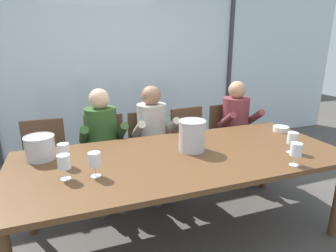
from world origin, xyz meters
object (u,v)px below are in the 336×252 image
Objects in this scene: person_beige_jumper at (154,134)px; tasting_bowl at (281,129)px; wine_glass_spare_empty at (64,163)px; chair_near_window_right at (228,134)px; person_olive_shirt at (103,139)px; chair_left_of_center at (105,149)px; chair_near_curtain at (45,157)px; chair_right_of_center at (190,139)px; ice_bucket_secondary at (40,147)px; dining_table at (183,162)px; wine_glass_by_left_taster at (95,160)px; person_maroon_top at (238,124)px; wine_glass_near_bucket at (292,139)px; ice_bucket_primary at (192,135)px; wine_glass_center_pour at (296,150)px; wine_glass_by_right_taster at (64,151)px; chair_center at (149,145)px.

person_beige_jumper is 7.60× the size of tasting_bowl.
chair_near_window_right is at bearing 29.86° from wine_glass_spare_empty.
person_olive_shirt is (-1.58, -0.17, 0.17)m from chair_near_window_right.
person_olive_shirt reaches higher than chair_left_of_center.
chair_right_of_center is (1.63, -0.01, 0.00)m from chair_near_curtain.
ice_bucket_secondary is at bearing -137.22° from person_olive_shirt.
person_olive_shirt is (-0.53, 0.84, -0.02)m from dining_table.
person_olive_shirt reaches higher than wine_glass_by_left_taster.
wine_glass_near_bucket is (-0.22, -1.09, 0.19)m from person_maroon_top.
wine_glass_by_left_taster is at bearing -168.65° from dining_table.
chair_near_window_right is at bearing 81.67° from wine_glass_near_bucket.
ice_bucket_secondary is (-2.16, -0.52, 0.17)m from person_maroon_top.
chair_near_curtain is at bearing -173.05° from chair_left_of_center.
wine_glass_by_left_taster reaches higher than dining_table.
wine_glass_by_left_taster is at bearing -142.56° from chair_right_of_center.
wine_glass_spare_empty is at bearing 171.90° from wine_glass_by_left_taster.
dining_table is at bearing -93.04° from person_beige_jumper.
chair_near_curtain and chair_right_of_center have the same top height.
person_maroon_top is (1.58, -0.16, 0.17)m from chair_left_of_center.
chair_near_window_right is 4.98× the size of wine_glass_by_left_taster.
person_beige_jumper is (0.02, 0.84, -0.02)m from dining_table.
chair_near_curtain is 0.77m from ice_bucket_secondary.
wine_glass_spare_empty is (-1.01, -0.19, -0.02)m from ice_bucket_primary.
ice_bucket_secondary is at bearing -166.24° from chair_near_window_right.
person_olive_shirt is at bearing -94.98° from chair_left_of_center.
person_olive_shirt is 1.81m from wine_glass_center_pour.
ice_bucket_secondary reaches higher than wine_glass_by_right_taster.
person_beige_jumper is 1.00× the size of person_maroon_top.
tasting_bowl is at bearing 11.62° from wine_glass_by_left_taster.
person_olive_shirt is 1.02m from ice_bucket_primary.
wine_glass_spare_empty is (-0.37, -0.95, 0.19)m from person_olive_shirt.
wine_glass_spare_empty is at bearing -135.77° from person_beige_jumper.
chair_near_curtain is at bearing 142.84° from ice_bucket_primary.
dining_table is 0.84m from person_beige_jumper.
person_olive_shirt reaches higher than dining_table.
person_beige_jumper is at bearing 97.25° from ice_bucket_primary.
wine_glass_center_pour is (-0.35, -1.47, 0.36)m from chair_near_window_right.
chair_near_curtain is 1.63m from chair_right_of_center.
dining_table is 15.38× the size of wine_glass_by_right_taster.
chair_center is 0.56m from person_olive_shirt.
chair_right_of_center is 0.73× the size of person_beige_jumper.
chair_near_window_right is 3.29× the size of ice_bucket_primary.
person_olive_shirt reaches higher than chair_center.
wine_glass_center_pour is 1.00× the size of wine_glass_spare_empty.
chair_right_of_center is 1.04m from tasting_bowl.
tasting_bowl is at bearing -52.60° from chair_right_of_center.
person_olive_shirt is at bearing 161.21° from tasting_bowl.
wine_glass_by_left_taster is at bearing -51.32° from ice_bucket_secondary.
wine_glass_center_pour reaches higher than dining_table.
ice_bucket_primary is at bearing -1.89° from wine_glass_by_right_taster.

